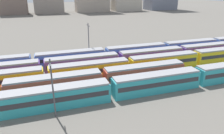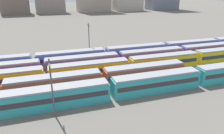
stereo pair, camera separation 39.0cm
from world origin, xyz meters
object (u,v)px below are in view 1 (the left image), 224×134
Objects in this scene: train_track_0 at (111,89)px; train_track_4 at (164,49)px; catenary_pole_0 at (53,86)px; train_track_1 at (55,84)px; catenary_pole_1 at (89,40)px; train_track_2 at (164,62)px; train_track_3 at (181,53)px.

train_track_0 and train_track_4 have the same top height.
train_track_0 is 7.77× the size of catenary_pole_0.
catenary_pole_1 reaches higher than train_track_1.
train_track_0 is at bearing 15.46° from catenary_pole_0.
train_track_1 and train_track_4 have the same top height.
catenary_pole_0 reaches higher than train_track_1.
train_track_0 is at bearing -92.84° from catenary_pole_1.
train_track_0 and train_track_1 have the same top height.
train_track_2 is 9.73× the size of catenary_pole_0.
train_track_1 is 36.88m from train_track_4.
train_track_4 is (6.61, 10.40, 0.00)m from train_track_2.
train_track_0 is 0.80× the size of train_track_2.
train_track_0 is 7.25× the size of catenary_pole_1.
train_track_1 and train_track_3 have the same top height.
catenary_pole_0 is (-34.01, -23.59, 3.45)m from train_track_4.
train_track_0 is 0.66× the size of train_track_3.
catenary_pole_0 is at bearing -154.30° from train_track_2.
catenary_pole_1 reaches higher than train_track_0.
catenary_pole_1 reaches higher than train_track_3.
train_track_3 is 11.70× the size of catenary_pole_0.
train_track_0 is 11.02m from catenary_pole_0.
train_track_4 is 41.54m from catenary_pole_0.
train_track_2 is at bearing 10.98° from train_track_1.
train_track_0 is 20.20m from train_track_2.
catenary_pole_1 is (-16.14, 13.32, 3.80)m from train_track_2.
catenary_pole_1 is (1.18, 23.72, 3.80)m from train_track_0.
train_track_0 and train_track_3 have the same top height.
train_track_4 is (33.42, 15.60, 0.00)m from train_track_1.
catenary_pole_0 is (-36.16, -18.39, 3.45)m from train_track_3.
catenary_pole_1 is at bearing 161.93° from train_track_3.
train_track_3 is 26.45m from catenary_pole_1.
train_track_3 is (8.75, 5.20, 0.00)m from train_track_2.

